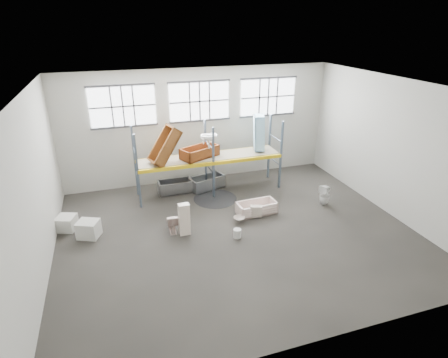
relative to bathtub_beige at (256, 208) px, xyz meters
name	(u,v)px	position (x,y,z in m)	size (l,w,h in m)	color
floor	(237,233)	(-1.17, -1.08, -0.27)	(12.00, 10.00, 0.10)	#403C37
ceiling	(240,85)	(-1.17, -1.08, 4.83)	(12.00, 10.00, 0.10)	silver
wall_back	(200,126)	(-1.17, 3.97, 2.28)	(12.00, 0.10, 5.00)	#B5B3A7
wall_front	(323,254)	(-1.17, -6.13, 2.28)	(12.00, 0.10, 5.00)	#BBBAAD
wall_left	(32,191)	(-7.22, -1.08, 2.28)	(0.10, 10.00, 5.00)	#B0AFA2
wall_right	(392,147)	(4.88, -1.08, 2.28)	(0.10, 10.00, 5.00)	#A3A196
window_left	(123,106)	(-4.37, 3.86, 3.38)	(2.60, 0.04, 1.60)	white
window_mid	(200,101)	(-1.17, 3.86, 3.38)	(2.60, 0.04, 1.60)	white
window_right	(268,97)	(2.03, 3.86, 3.38)	(2.60, 0.04, 1.60)	white
rack_upright_la	(138,172)	(-4.17, 1.82, 1.28)	(0.08, 0.08, 3.00)	slate
rack_upright_lb	(135,161)	(-4.17, 3.02, 1.28)	(0.08, 0.08, 3.00)	slate
rack_upright_ma	(213,163)	(-1.17, 1.82, 1.28)	(0.08, 0.08, 3.00)	slate
rack_upright_mb	(206,154)	(-1.17, 3.02, 1.28)	(0.08, 0.08, 3.00)	slate
rack_upright_ra	(281,156)	(1.83, 1.82, 1.28)	(0.08, 0.08, 3.00)	slate
rack_upright_rb	(269,147)	(1.83, 3.02, 1.28)	(0.08, 0.08, 3.00)	slate
rack_beam_front	(213,163)	(-1.17, 1.82, 1.28)	(6.00, 0.10, 0.14)	yellow
rack_beam_back	(206,154)	(-1.17, 3.02, 1.28)	(6.00, 0.10, 0.14)	yellow
shelf_deck	(209,157)	(-1.17, 2.42, 1.36)	(5.90, 1.10, 0.03)	gray
wet_patch	(215,199)	(-1.17, 1.62, -0.22)	(1.80, 1.80, 0.00)	black
bathtub_beige	(256,208)	(0.00, 0.00, 0.00)	(1.51, 0.71, 0.44)	#F2D6CB
cistern_spare	(256,211)	(-0.16, -0.34, 0.06)	(0.44, 0.21, 0.42)	#C3B19F
sink_in_tub	(239,218)	(-0.88, -0.48, -0.06)	(0.42, 0.42, 0.15)	beige
toilet_beige	(172,222)	(-3.31, -0.32, 0.12)	(0.39, 0.68, 0.69)	beige
cistern_tall	(184,219)	(-2.94, -0.63, 0.36)	(0.37, 0.24, 1.16)	#F0DBC7
toilet_white	(325,195)	(2.84, -0.20, 0.20)	(0.38, 0.39, 0.85)	white
steel_tub_left	(175,186)	(-2.61, 2.76, 0.04)	(1.44, 0.67, 0.53)	#94959A
steel_tub_right	(207,182)	(-1.23, 2.72, 0.06)	(1.52, 0.71, 0.56)	#B5B9BD
rust_tub_flat	(200,152)	(-1.58, 2.44, 1.60)	(1.59, 0.74, 0.45)	#8D3A17
rust_tub_tilted	(165,146)	(-3.02, 2.27, 2.07)	(1.62, 0.76, 0.45)	brown
sink_on_shelf	(209,148)	(-1.27, 2.08, 1.87)	(0.66, 0.51, 0.59)	white
blue_tub_upright	(259,133)	(1.05, 2.47, 2.17)	(1.50, 0.70, 0.42)	#9ED9FA
bucket	(237,233)	(-1.28, -1.39, -0.07)	(0.27, 0.27, 0.31)	silver
carton_near	(89,229)	(-6.08, 0.21, 0.07)	(0.68, 0.59, 0.59)	beige
carton_far	(67,223)	(-6.84, 0.93, 0.03)	(0.61, 0.61, 0.51)	silver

